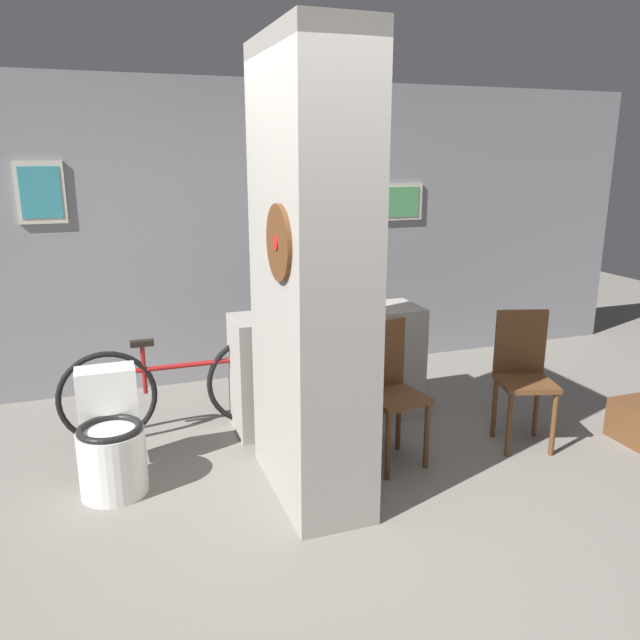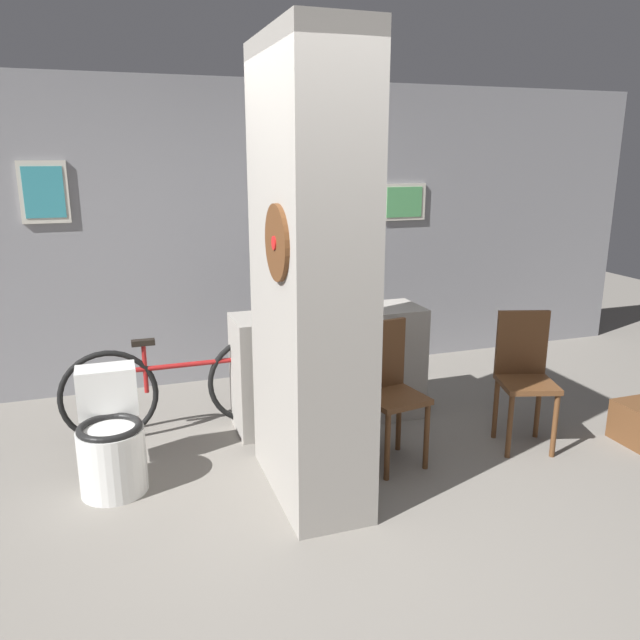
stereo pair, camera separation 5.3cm
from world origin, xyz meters
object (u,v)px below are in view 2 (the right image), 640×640
(bicycle, at_px, (184,386))
(chair_by_doorway, at_px, (524,373))
(chair_near_pillar, at_px, (389,387))
(bottle_tall, at_px, (288,302))
(toilet, at_px, (111,441))

(bicycle, bearing_deg, chair_by_doorway, -23.30)
(chair_near_pillar, relative_size, bottle_tall, 3.22)
(chair_by_doorway, bearing_deg, chair_near_pillar, -167.03)
(bottle_tall, bearing_deg, toilet, -160.30)
(bicycle, bearing_deg, chair_near_pillar, -36.05)
(bottle_tall, bearing_deg, bicycle, 164.61)
(bicycle, height_order, bottle_tall, bottle_tall)
(toilet, xyz_separation_m, chair_by_doorway, (2.74, -0.30, 0.22))
(chair_near_pillar, height_order, bottle_tall, bottle_tall)
(toilet, bearing_deg, bottle_tall, 19.70)
(bicycle, bearing_deg, bottle_tall, -15.39)
(toilet, distance_m, chair_near_pillar, 1.77)
(bicycle, relative_size, bottle_tall, 5.85)
(toilet, height_order, bicycle, bicycle)
(chair_near_pillar, distance_m, bicycle, 1.52)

